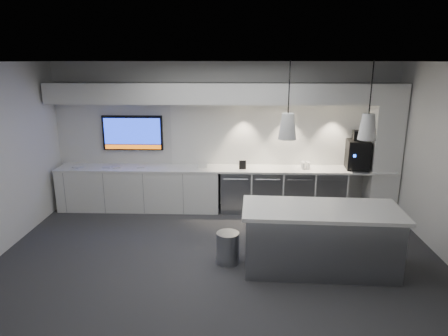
{
  "coord_description": "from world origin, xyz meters",
  "views": [
    {
      "loc": [
        0.27,
        -5.66,
        3.03
      ],
      "look_at": [
        0.04,
        1.1,
        1.19
      ],
      "focal_mm": 32.0,
      "sensor_mm": 36.0,
      "label": 1
    }
  ],
  "objects_px": {
    "wall_tv": "(133,133)",
    "coffee_machine": "(358,153)",
    "island": "(320,239)",
    "bin": "(228,248)"
  },
  "relations": [
    {
      "from": "bin",
      "to": "coffee_machine",
      "type": "height_order",
      "value": "coffee_machine"
    },
    {
      "from": "wall_tv",
      "to": "bin",
      "type": "height_order",
      "value": "wall_tv"
    },
    {
      "from": "bin",
      "to": "island",
      "type": "bearing_deg",
      "value": -6.15
    },
    {
      "from": "wall_tv",
      "to": "island",
      "type": "relative_size",
      "value": 0.54
    },
    {
      "from": "island",
      "to": "coffee_machine",
      "type": "relative_size",
      "value": 2.99
    },
    {
      "from": "island",
      "to": "coffee_machine",
      "type": "distance_m",
      "value": 2.8
    },
    {
      "from": "island",
      "to": "coffee_machine",
      "type": "height_order",
      "value": "coffee_machine"
    },
    {
      "from": "wall_tv",
      "to": "coffee_machine",
      "type": "distance_m",
      "value": 4.61
    },
    {
      "from": "coffee_machine",
      "to": "bin",
      "type": "bearing_deg",
      "value": -132.06
    },
    {
      "from": "wall_tv",
      "to": "bin",
      "type": "distance_m",
      "value": 3.51
    }
  ]
}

